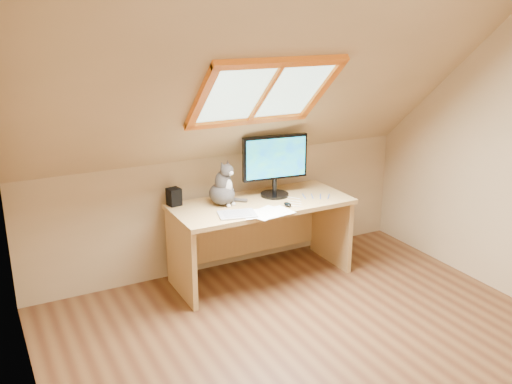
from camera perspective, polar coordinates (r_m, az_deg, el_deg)
ground at (r=3.85m, az=8.46°, el=-16.93°), size 3.50×3.50×0.00m
room_shell at (r=3.18m, az=10.60°, el=3.90°), size 3.52×3.52×2.41m
desk at (r=4.79m, az=0.13°, el=-3.17°), size 1.48×0.65×0.68m
monitor at (r=4.73m, az=1.92°, el=3.05°), size 0.56×0.24×0.52m
cat at (r=4.58m, az=-3.35°, el=0.34°), size 0.28×0.30×0.37m
desk_speaker at (r=4.61m, az=-8.20°, el=-0.48°), size 0.11×0.11×0.14m
graphics_tablet at (r=4.37m, az=-1.90°, el=-2.24°), size 0.33×0.27×0.01m
mouse at (r=4.57m, az=3.17°, el=-1.24°), size 0.06×0.10×0.03m
papers at (r=4.42m, az=1.27°, el=-2.06°), size 0.35×0.30×0.01m
cables at (r=4.75m, az=5.22°, el=-0.66°), size 0.51×0.26×0.01m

